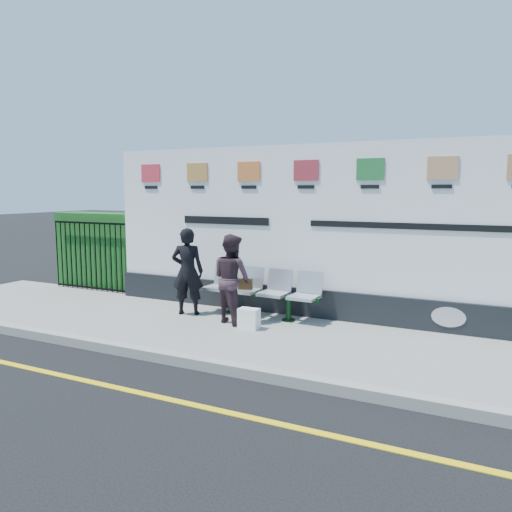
{
  "coord_description": "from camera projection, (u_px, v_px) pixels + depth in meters",
  "views": [
    {
      "loc": [
        3.53,
        -4.36,
        2.34
      ],
      "look_at": [
        -0.08,
        3.0,
        1.25
      ],
      "focal_mm": 35.0,
      "sensor_mm": 36.0,
      "label": 1
    }
  ],
  "objects": [
    {
      "name": "ground",
      "position": [
        147.0,
        395.0,
        5.73
      ],
      "size": [
        80.0,
        80.0,
        0.0
      ],
      "primitive_type": "plane",
      "color": "black"
    },
    {
      "name": "pavement",
      "position": [
        246.0,
        334.0,
        7.95
      ],
      "size": [
        14.0,
        3.0,
        0.12
      ],
      "primitive_type": "cube",
      "color": "gray",
      "rests_on": "ground"
    },
    {
      "name": "kerb",
      "position": [
        195.0,
        362.0,
        6.61
      ],
      "size": [
        14.0,
        0.18,
        0.14
      ],
      "primitive_type": "cube",
      "color": "gray",
      "rests_on": "ground"
    },
    {
      "name": "yellow_line",
      "position": [
        147.0,
        395.0,
        5.73
      ],
      "size": [
        14.0,
        0.1,
        0.01
      ],
      "primitive_type": "cube",
      "color": "yellow",
      "rests_on": "ground"
    },
    {
      "name": "billboard",
      "position": [
        307.0,
        243.0,
        8.75
      ],
      "size": [
        8.0,
        0.3,
        3.0
      ],
      "color": "black",
      "rests_on": "pavement"
    },
    {
      "name": "hedge",
      "position": [
        105.0,
        250.0,
        11.42
      ],
      "size": [
        2.35,
        0.7,
        1.7
      ],
      "primitive_type": "cube",
      "color": "#1A541B",
      "rests_on": "pavement"
    },
    {
      "name": "railing",
      "position": [
        91.0,
        256.0,
        11.03
      ],
      "size": [
        2.05,
        0.06,
        1.54
      ],
      "primitive_type": null,
      "color": "black",
      "rests_on": "pavement"
    },
    {
      "name": "bench",
      "position": [
        259.0,
        304.0,
        8.77
      ],
      "size": [
        2.19,
        0.66,
        0.46
      ],
      "primitive_type": null,
      "rotation": [
        0.0,
        0.0,
        -0.04
      ],
      "color": "#B7BCC1",
      "rests_on": "pavement"
    },
    {
      "name": "woman_left",
      "position": [
        188.0,
        271.0,
        8.88
      ],
      "size": [
        0.66,
        0.55,
        1.56
      ],
      "primitive_type": "imported",
      "rotation": [
        0.0,
        0.0,
        3.51
      ],
      "color": "black",
      "rests_on": "pavement"
    },
    {
      "name": "woman_right",
      "position": [
        232.0,
        279.0,
        8.34
      ],
      "size": [
        0.89,
        0.81,
        1.49
      ],
      "primitive_type": "imported",
      "rotation": [
        0.0,
        0.0,
        2.74
      ],
      "color": "#36232A",
      "rests_on": "pavement"
    },
    {
      "name": "handbag_brown",
      "position": [
        245.0,
        284.0,
        8.86
      ],
      "size": [
        0.26,
        0.16,
        0.19
      ],
      "primitive_type": "cube",
      "rotation": [
        0.0,
        0.0,
        0.25
      ],
      "color": "black",
      "rests_on": "bench"
    },
    {
      "name": "carrier_bag_white",
      "position": [
        249.0,
        319.0,
        8.02
      ],
      "size": [
        0.33,
        0.2,
        0.33
      ],
      "primitive_type": "cube",
      "color": "white",
      "rests_on": "pavement"
    }
  ]
}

